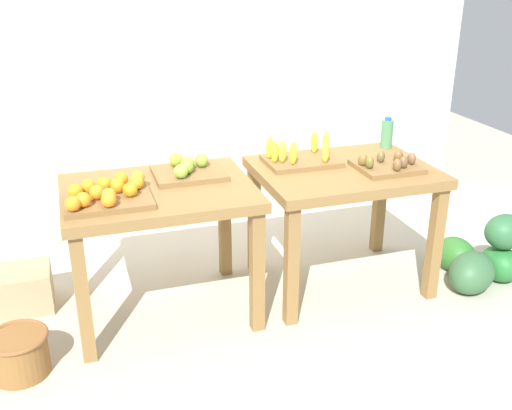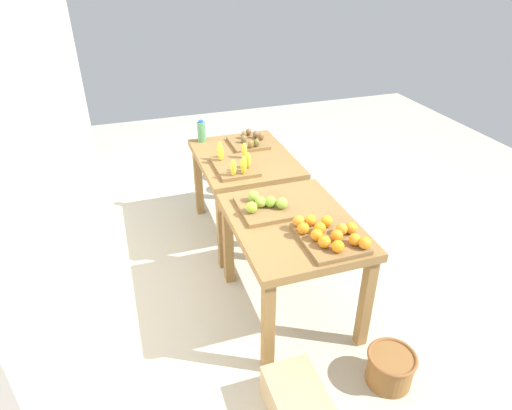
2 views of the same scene
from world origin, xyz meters
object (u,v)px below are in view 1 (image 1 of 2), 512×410
at_px(orange_bin, 107,194).
at_px(apple_bin, 188,170).
at_px(kiwi_bin, 387,165).
at_px(wicker_basket, 19,353).
at_px(water_bottle, 387,134).
at_px(display_table_left, 159,207).
at_px(watermelon_pile, 481,258).
at_px(cardboard_produce_box, 17,290).
at_px(display_table_right, 343,186).
at_px(banana_crate, 300,157).

bearing_deg(orange_bin, apple_bin, 29.18).
xyz_separation_m(kiwi_bin, wicker_basket, (-2.14, -0.24, -0.69)).
bearing_deg(water_bottle, display_table_left, -169.80).
xyz_separation_m(kiwi_bin, watermelon_pile, (0.65, -0.16, -0.65)).
relative_size(wicker_basket, cardboard_produce_box, 0.77).
bearing_deg(cardboard_produce_box, display_table_right, -8.73).
distance_m(orange_bin, apple_bin, 0.55).
xyz_separation_m(watermelon_pile, wicker_basket, (-2.79, -0.08, -0.05)).
bearing_deg(display_table_left, kiwi_bin, -4.89).
bearing_deg(display_table_right, watermelon_pile, -17.46).
bearing_deg(cardboard_produce_box, orange_bin, -37.46).
bearing_deg(wicker_basket, banana_crate, 16.41).
xyz_separation_m(watermelon_pile, cardboard_produce_box, (-2.82, 0.57, -0.04)).
height_order(wicker_basket, cardboard_produce_box, cardboard_produce_box).
height_order(orange_bin, watermelon_pile, orange_bin).
height_order(water_bottle, cardboard_produce_box, water_bottle).
bearing_deg(display_table_right, kiwi_bin, -27.19).
bearing_deg(watermelon_pile, display_table_left, 172.17).
distance_m(banana_crate, water_bottle, 0.68).
height_order(display_table_right, wicker_basket, display_table_right).
relative_size(kiwi_bin, cardboard_produce_box, 0.91).
xyz_separation_m(apple_bin, watermelon_pile, (1.79, -0.42, -0.65)).
bearing_deg(kiwi_bin, banana_crate, 149.71).
distance_m(kiwi_bin, cardboard_produce_box, 2.32).
bearing_deg(cardboard_produce_box, banana_crate, -5.04).
xyz_separation_m(banana_crate, wicker_basket, (-1.69, -0.50, -0.71)).
height_order(display_table_right, orange_bin, orange_bin).
distance_m(display_table_right, cardboard_produce_box, 2.05).
bearing_deg(water_bottle, watermelon_pile, -51.95).
bearing_deg(apple_bin, banana_crate, 0.53).
height_order(orange_bin, kiwi_bin, orange_bin).
xyz_separation_m(wicker_basket, cardboard_produce_box, (-0.04, 0.65, 0.00)).
bearing_deg(banana_crate, apple_bin, -179.47).
height_order(apple_bin, wicker_basket, apple_bin).
bearing_deg(banana_crate, orange_bin, -166.93).
xyz_separation_m(display_table_right, water_bottle, (0.44, 0.28, 0.21)).
bearing_deg(banana_crate, water_bottle, 11.32).
distance_m(wicker_basket, cardboard_produce_box, 0.65).
height_order(display_table_right, water_bottle, water_bottle).
bearing_deg(apple_bin, water_bottle, 5.84).
height_order(watermelon_pile, cardboard_produce_box, watermelon_pile).
distance_m(orange_bin, kiwi_bin, 1.62).
xyz_separation_m(display_table_left, kiwi_bin, (1.34, -0.11, 0.15)).
bearing_deg(banana_crate, display_table_right, -33.19).
relative_size(display_table_left, watermelon_pile, 1.67).
xyz_separation_m(kiwi_bin, water_bottle, (0.21, 0.40, 0.07)).
xyz_separation_m(water_bottle, watermelon_pile, (0.43, -0.55, -0.71)).
distance_m(orange_bin, banana_crate, 1.20).
distance_m(apple_bin, kiwi_bin, 1.17).
relative_size(display_table_left, kiwi_bin, 2.84).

